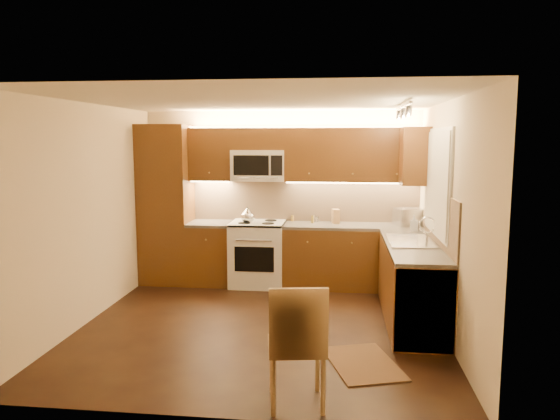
# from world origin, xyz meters

# --- Properties ---
(floor) EXTENTS (4.00, 4.00, 0.01)m
(floor) POSITION_xyz_m (0.00, 0.00, 0.00)
(floor) COLOR black
(floor) RESTS_ON ground
(ceiling) EXTENTS (4.00, 4.00, 0.01)m
(ceiling) POSITION_xyz_m (0.00, 0.00, 2.50)
(ceiling) COLOR beige
(ceiling) RESTS_ON ground
(wall_back) EXTENTS (4.00, 0.01, 2.50)m
(wall_back) POSITION_xyz_m (0.00, 2.00, 1.25)
(wall_back) COLOR beige
(wall_back) RESTS_ON ground
(wall_front) EXTENTS (4.00, 0.01, 2.50)m
(wall_front) POSITION_xyz_m (0.00, -2.00, 1.25)
(wall_front) COLOR beige
(wall_front) RESTS_ON ground
(wall_left) EXTENTS (0.01, 4.00, 2.50)m
(wall_left) POSITION_xyz_m (-2.00, 0.00, 1.25)
(wall_left) COLOR beige
(wall_left) RESTS_ON ground
(wall_right) EXTENTS (0.01, 4.00, 2.50)m
(wall_right) POSITION_xyz_m (2.00, 0.00, 1.25)
(wall_right) COLOR beige
(wall_right) RESTS_ON ground
(pantry) EXTENTS (0.70, 0.60, 2.30)m
(pantry) POSITION_xyz_m (-1.65, 1.70, 1.15)
(pantry) COLOR #4E2B10
(pantry) RESTS_ON floor
(base_cab_back_left) EXTENTS (0.62, 0.60, 0.86)m
(base_cab_back_left) POSITION_xyz_m (-0.99, 1.70, 0.43)
(base_cab_back_left) COLOR #4E2B10
(base_cab_back_left) RESTS_ON floor
(counter_back_left) EXTENTS (0.62, 0.60, 0.04)m
(counter_back_left) POSITION_xyz_m (-0.99, 1.70, 0.88)
(counter_back_left) COLOR #3D3A37
(counter_back_left) RESTS_ON base_cab_back_left
(base_cab_back_right) EXTENTS (1.92, 0.60, 0.86)m
(base_cab_back_right) POSITION_xyz_m (1.04, 1.70, 0.43)
(base_cab_back_right) COLOR #4E2B10
(base_cab_back_right) RESTS_ON floor
(counter_back_right) EXTENTS (1.92, 0.60, 0.04)m
(counter_back_right) POSITION_xyz_m (1.04, 1.70, 0.88)
(counter_back_right) COLOR #3D3A37
(counter_back_right) RESTS_ON base_cab_back_right
(base_cab_right) EXTENTS (0.60, 2.00, 0.86)m
(base_cab_right) POSITION_xyz_m (1.70, 0.40, 0.43)
(base_cab_right) COLOR #4E2B10
(base_cab_right) RESTS_ON floor
(counter_right) EXTENTS (0.60, 2.00, 0.04)m
(counter_right) POSITION_xyz_m (1.70, 0.40, 0.88)
(counter_right) COLOR #3D3A37
(counter_right) RESTS_ON base_cab_right
(dishwasher) EXTENTS (0.58, 0.60, 0.84)m
(dishwasher) POSITION_xyz_m (1.70, -0.30, 0.43)
(dishwasher) COLOR silver
(dishwasher) RESTS_ON floor
(backsplash_back) EXTENTS (3.30, 0.02, 0.60)m
(backsplash_back) POSITION_xyz_m (0.35, 1.99, 1.20)
(backsplash_back) COLOR tan
(backsplash_back) RESTS_ON wall_back
(backsplash_right) EXTENTS (0.02, 2.00, 0.60)m
(backsplash_right) POSITION_xyz_m (1.99, 0.40, 1.20)
(backsplash_right) COLOR tan
(backsplash_right) RESTS_ON wall_right
(upper_cab_back_left) EXTENTS (0.62, 0.35, 0.75)m
(upper_cab_back_left) POSITION_xyz_m (-0.99, 1.82, 1.88)
(upper_cab_back_left) COLOR #4E2B10
(upper_cab_back_left) RESTS_ON wall_back
(upper_cab_back_right) EXTENTS (1.92, 0.35, 0.75)m
(upper_cab_back_right) POSITION_xyz_m (1.04, 1.82, 1.88)
(upper_cab_back_right) COLOR #4E2B10
(upper_cab_back_right) RESTS_ON wall_back
(upper_cab_bridge) EXTENTS (0.76, 0.35, 0.31)m
(upper_cab_bridge) POSITION_xyz_m (-0.30, 1.82, 2.09)
(upper_cab_bridge) COLOR #4E2B10
(upper_cab_bridge) RESTS_ON wall_back
(upper_cab_right_corner) EXTENTS (0.35, 0.50, 0.75)m
(upper_cab_right_corner) POSITION_xyz_m (1.82, 1.40, 1.88)
(upper_cab_right_corner) COLOR #4E2B10
(upper_cab_right_corner) RESTS_ON wall_right
(stove) EXTENTS (0.76, 0.65, 0.92)m
(stove) POSITION_xyz_m (-0.30, 1.68, 0.46)
(stove) COLOR silver
(stove) RESTS_ON floor
(microwave) EXTENTS (0.76, 0.38, 0.44)m
(microwave) POSITION_xyz_m (-0.30, 1.81, 1.72)
(microwave) COLOR silver
(microwave) RESTS_ON wall_back
(window_frame) EXTENTS (0.03, 1.44, 1.24)m
(window_frame) POSITION_xyz_m (1.99, 0.55, 1.60)
(window_frame) COLOR silver
(window_frame) RESTS_ON wall_right
(window_blinds) EXTENTS (0.02, 1.36, 1.16)m
(window_blinds) POSITION_xyz_m (1.97, 0.55, 1.60)
(window_blinds) COLOR silver
(window_blinds) RESTS_ON wall_right
(sink) EXTENTS (0.52, 0.86, 0.15)m
(sink) POSITION_xyz_m (1.70, 0.55, 0.98)
(sink) COLOR silver
(sink) RESTS_ON counter_right
(faucet) EXTENTS (0.20, 0.04, 0.30)m
(faucet) POSITION_xyz_m (1.88, 0.55, 1.05)
(faucet) COLOR silver
(faucet) RESTS_ON counter_right
(track_light_bar) EXTENTS (0.04, 1.20, 0.03)m
(track_light_bar) POSITION_xyz_m (1.55, 0.40, 2.46)
(track_light_bar) COLOR silver
(track_light_bar) RESTS_ON ceiling
(kettle) EXTENTS (0.24, 0.24, 0.23)m
(kettle) POSITION_xyz_m (-0.43, 1.59, 1.04)
(kettle) COLOR silver
(kettle) RESTS_ON stove
(toaster_oven) EXTENTS (0.47, 0.41, 0.24)m
(toaster_oven) POSITION_xyz_m (1.84, 1.76, 1.02)
(toaster_oven) COLOR silver
(toaster_oven) RESTS_ON counter_back_right
(knife_block) EXTENTS (0.12, 0.16, 0.20)m
(knife_block) POSITION_xyz_m (0.81, 1.81, 1.00)
(knife_block) COLOR #A37249
(knife_block) RESTS_ON counter_back_right
(spice_jar_a) EXTENTS (0.05, 0.05, 0.08)m
(spice_jar_a) POSITION_xyz_m (0.55, 1.87, 0.94)
(spice_jar_a) COLOR silver
(spice_jar_a) RESTS_ON counter_back_right
(spice_jar_b) EXTENTS (0.05, 0.05, 0.10)m
(spice_jar_b) POSITION_xyz_m (0.47, 1.82, 0.95)
(spice_jar_b) COLOR olive
(spice_jar_b) RESTS_ON counter_back_right
(spice_jar_c) EXTENTS (0.05, 0.05, 0.09)m
(spice_jar_c) POSITION_xyz_m (0.49, 1.94, 0.94)
(spice_jar_c) COLOR silver
(spice_jar_c) RESTS_ON counter_back_right
(spice_jar_d) EXTENTS (0.05, 0.05, 0.09)m
(spice_jar_d) POSITION_xyz_m (0.17, 1.94, 0.94)
(spice_jar_d) COLOR #A48031
(spice_jar_d) RESTS_ON counter_back_right
(soap_bottle) EXTENTS (0.10, 0.10, 0.21)m
(soap_bottle) POSITION_xyz_m (1.83, 1.29, 1.00)
(soap_bottle) COLOR #BCBCC0
(soap_bottle) RESTS_ON counter_right
(rug) EXTENTS (0.81, 1.00, 0.01)m
(rug) POSITION_xyz_m (1.10, -0.90, 0.01)
(rug) COLOR black
(rug) RESTS_ON floor
(dining_chair) EXTENTS (0.51, 0.51, 1.00)m
(dining_chair) POSITION_xyz_m (0.54, -1.70, 0.50)
(dining_chair) COLOR #A37249
(dining_chair) RESTS_ON floor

